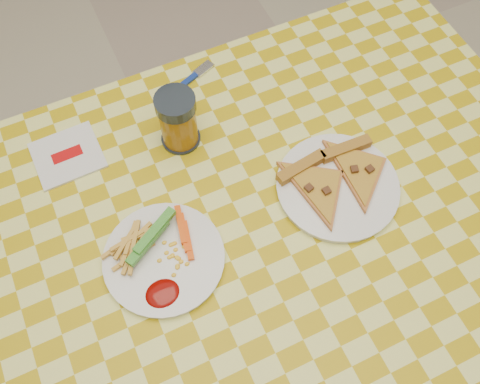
{
  "coord_description": "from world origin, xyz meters",
  "views": [
    {
      "loc": [
        -0.18,
        -0.35,
        1.65
      ],
      "look_at": [
        0.02,
        0.07,
        0.78
      ],
      "focal_mm": 40.0,
      "sensor_mm": 36.0,
      "label": 1
    }
  ],
  "objects_px": {
    "plate_left": "(164,259)",
    "table": "(248,249)",
    "plate_right": "(337,187)",
    "drink_glass": "(178,120)"
  },
  "relations": [
    {
      "from": "plate_right",
      "to": "table",
      "type": "bearing_deg",
      "value": -176.07
    },
    {
      "from": "plate_right",
      "to": "drink_glass",
      "type": "bearing_deg",
      "value": 134.49
    },
    {
      "from": "table",
      "to": "plate_left",
      "type": "bearing_deg",
      "value": 174.43
    },
    {
      "from": "plate_left",
      "to": "table",
      "type": "bearing_deg",
      "value": -5.57
    },
    {
      "from": "plate_left",
      "to": "plate_right",
      "type": "xyz_separation_m",
      "value": [
        0.35,
        -0.0,
        0.0
      ]
    },
    {
      "from": "table",
      "to": "drink_glass",
      "type": "bearing_deg",
      "value": 97.92
    },
    {
      "from": "drink_glass",
      "to": "plate_right",
      "type": "bearing_deg",
      "value": -45.51
    },
    {
      "from": "table",
      "to": "drink_glass",
      "type": "distance_m",
      "value": 0.28
    },
    {
      "from": "table",
      "to": "plate_right",
      "type": "height_order",
      "value": "plate_right"
    },
    {
      "from": "table",
      "to": "plate_left",
      "type": "relative_size",
      "value": 6.09
    }
  ]
}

